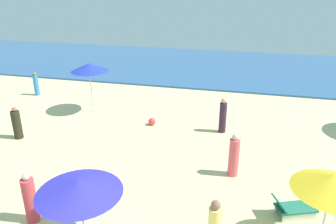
{
  "coord_description": "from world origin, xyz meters",
  "views": [
    {
      "loc": [
        3.52,
        -3.25,
        6.92
      ],
      "look_at": [
        0.22,
        10.38,
        1.19
      ],
      "focal_mm": 35.33,
      "sensor_mm": 36.0,
      "label": 1
    }
  ],
  "objects": [
    {
      "name": "lounge_chair_2_0",
      "position": [
        5.32,
        5.78,
        0.28
      ],
      "size": [
        1.47,
        1.04,
        0.72
      ],
      "rotation": [
        0.0,
        0.0,
        1.95
      ],
      "color": "silver",
      "rests_on": "ground_plane"
    },
    {
      "name": "umbrella_3",
      "position": [
        -4.52,
        12.31,
        2.51
      ],
      "size": [
        1.96,
        1.96,
        2.74
      ],
      "color": "silver",
      "rests_on": "ground_plane"
    },
    {
      "name": "ocean",
      "position": [
        0.0,
        23.71,
        0.06
      ],
      "size": [
        60.0,
        12.58,
        0.12
      ],
      "primitive_type": "cube",
      "color": "#2F5A8E",
      "rests_on": "ground_plane"
    },
    {
      "name": "beach_ball_1",
      "position": [
        -0.85,
        11.35,
        0.18
      ],
      "size": [
        0.37,
        0.37,
        0.37
      ],
      "primitive_type": "sphere",
      "color": "#EA3E38",
      "rests_on": "ground_plane"
    },
    {
      "name": "beachgoer_2",
      "position": [
        3.38,
        7.69,
        0.79
      ],
      "size": [
        0.54,
        0.54,
        1.7
      ],
      "rotation": [
        0.0,
        0.0,
        3.99
      ],
      "color": "#E4555F",
      "rests_on": "ground_plane"
    },
    {
      "name": "beachgoer_1",
      "position": [
        -9.17,
        14.04,
        0.7
      ],
      "size": [
        0.42,
        0.42,
        1.5
      ],
      "rotation": [
        0.0,
        0.0,
        5.67
      ],
      "color": "#3381CB",
      "rests_on": "ground_plane"
    },
    {
      "name": "beachgoer_4",
      "position": [
        2.66,
        11.37,
        0.82
      ],
      "size": [
        0.46,
        0.46,
        1.73
      ],
      "rotation": [
        0.0,
        0.0,
        2.66
      ],
      "color": "#361F32",
      "rests_on": "ground_plane"
    },
    {
      "name": "beachgoer_0",
      "position": [
        -6.44,
        8.5,
        0.7
      ],
      "size": [
        0.56,
        0.56,
        1.53
      ],
      "rotation": [
        0.0,
        0.0,
        4.04
      ],
      "color": "#2A2A1B",
      "rests_on": "ground_plane"
    },
    {
      "name": "umbrella_5",
      "position": [
        -0.34,
        3.06,
        2.0
      ],
      "size": [
        2.24,
        2.24,
        2.18
      ],
      "color": "silver",
      "rests_on": "ground_plane"
    },
    {
      "name": "beachgoer_5",
      "position": [
        -2.4,
        3.69,
        0.77
      ],
      "size": [
        0.43,
        0.43,
        1.67
      ],
      "rotation": [
        0.0,
        0.0,
        0.13
      ],
      "color": "#D3424C",
      "rests_on": "ground_plane"
    },
    {
      "name": "umbrella_2",
      "position": [
        5.88,
        4.49,
        2.17
      ],
      "size": [
        2.0,
        2.0,
        2.4
      ],
      "color": "silver",
      "rests_on": "ground_plane"
    }
  ]
}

